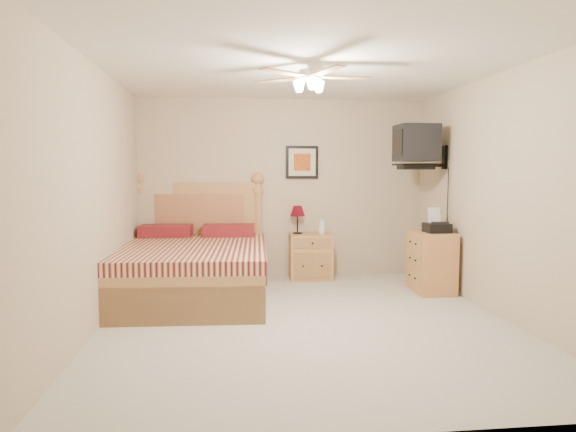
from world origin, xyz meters
The scene contains 17 objects.
floor centered at (0.00, 0.00, 0.00)m, with size 4.50×4.50×0.00m, color #AAA59A.
ceiling centered at (0.00, 0.00, 2.50)m, with size 4.00×4.50×0.04m, color white.
wall_back centered at (0.00, 2.25, 1.25)m, with size 4.00×0.04×2.50m, color tan.
wall_front centered at (0.00, -2.25, 1.25)m, with size 4.00×0.04×2.50m, color tan.
wall_left centered at (-2.00, 0.00, 1.25)m, with size 0.04×4.50×2.50m, color tan.
wall_right centered at (2.00, 0.00, 1.25)m, with size 0.04×4.50×2.50m, color tan.
bed centered at (-1.22, 1.12, 0.75)m, with size 1.75×2.30×1.49m, color #B17947, non-canonical shape.
nightstand centered at (0.36, 2.00, 0.31)m, with size 0.58×0.43×0.63m, color #B4873F.
table_lamp centered at (0.19, 2.08, 0.82)m, with size 0.21×0.21×0.39m, color #540713, non-canonical shape.
lotion_bottle centered at (0.51, 1.97, 0.75)m, with size 0.10×0.10×0.25m, color silver.
framed_picture centered at (0.27, 2.23, 1.62)m, with size 0.46×0.04×0.46m, color black.
dresser centered at (1.73, 1.08, 0.37)m, with size 0.44×0.63×0.75m, color #BC7143.
fax_machine centered at (1.76, 1.01, 0.90)m, with size 0.28×0.30×0.30m, color black, non-canonical shape.
magazine_lower centered at (1.72, 1.32, 0.76)m, with size 0.21×0.28×0.03m, color #BEB298.
magazine_upper centered at (1.72, 1.34, 0.79)m, with size 0.21×0.29×0.02m, color gray.
wall_tv centered at (1.75, 1.34, 1.81)m, with size 0.56×0.46×0.58m, color black, non-canonical shape.
ceiling_fan centered at (0.00, -0.20, 2.36)m, with size 1.14×1.14×0.28m, color white, non-canonical shape.
Camera 1 is at (-0.74, -4.96, 1.49)m, focal length 32.00 mm.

